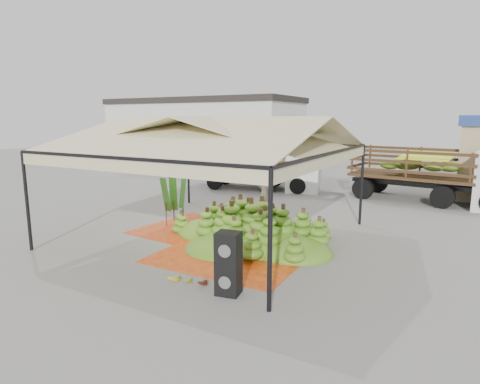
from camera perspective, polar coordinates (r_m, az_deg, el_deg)
The scene contains 17 objects.
ground at distance 13.82m, azimuth -3.81°, elevation -6.22°, with size 90.00×90.00×0.00m, color slate.
canopy_tent at distance 13.26m, azimuth -3.98°, elevation 7.58°, with size 8.10×8.10×4.00m.
building_white at distance 30.47m, azimuth -5.20°, elevation 8.05°, with size 14.30×6.30×5.40m.
tarp_left at distance 14.59m, azimuth -5.92°, elevation -5.33°, with size 3.86×3.67×0.01m, color #CA6213.
tarp_right at distance 12.20m, azimuth -0.36°, elevation -8.44°, with size 4.16×4.36×0.01m, color orange.
banana_heap at distance 12.84m, azimuth 1.65°, elevation -4.54°, with size 5.94×4.88×1.27m, color #46811B.
hand_yellow_a at distance 10.28m, azimuth -9.53°, elevation -11.70°, with size 0.47×0.38×0.21m, color gold.
hand_yellow_b at distance 10.11m, azimuth -7.78°, elevation -12.16°, with size 0.38×0.31×0.17m, color #B29B23.
hand_red_a at distance 9.94m, azimuth -5.67°, elevation -12.41°, with size 0.44×0.36×0.20m, color #531F13.
hand_red_b at distance 10.35m, azimuth -0.90°, elevation -11.44°, with size 0.43×0.35×0.20m, color #5A2214.
hand_green at distance 12.29m, azimuth -5.21°, elevation -7.86°, with size 0.47×0.39×0.21m, color #377217.
hanging_bunches at distance 12.99m, azimuth -9.65°, elevation 4.39°, with size 1.74×0.24×0.20m.
speaker_stack at distance 9.18m, azimuth -1.65°, elevation -10.12°, with size 0.60×0.55×1.46m.
banana_leaves at distance 15.57m, azimuth -9.59°, elevation -4.43°, with size 0.96×1.36×3.70m, color #1E6A1C, non-canonical shape.
vendor at distance 16.16m, azimuth 3.53°, elevation -0.30°, with size 0.70×0.46×1.91m, color slate.
truck_left at distance 22.61m, azimuth 3.89°, elevation 3.81°, with size 6.75×3.54×2.20m.
truck_right at distance 20.98m, azimuth 26.81°, elevation 2.87°, with size 7.83×3.52×2.60m.
Camera 1 is at (7.29, -11.06, 3.95)m, focal length 30.00 mm.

